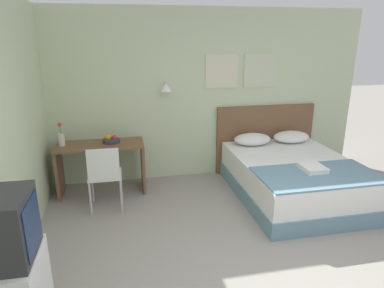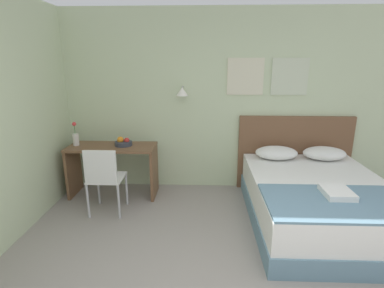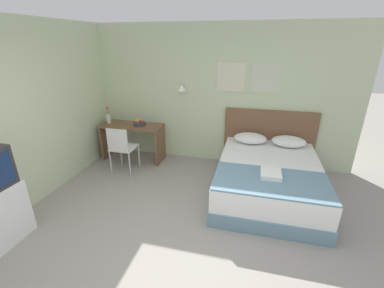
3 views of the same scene
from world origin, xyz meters
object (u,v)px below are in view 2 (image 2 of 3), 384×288
headboard (294,153)px  flower_vase (76,138)px  fruit_bowl (123,143)px  pillow_left (276,153)px  folded_towel_near_foot (337,192)px  bed (317,202)px  desk_chair (104,176)px  pillow_right (324,153)px  throw_blanket (343,203)px  desk (113,161)px

headboard → flower_vase: headboard is taller
headboard → fruit_bowl: 2.56m
flower_vase → pillow_left: bearing=1.2°
pillow_left → folded_towel_near_foot: 1.29m
headboard → bed: bearing=-90.0°
desk_chair → fruit_bowl: size_ratio=3.64×
fruit_bowl → pillow_right: bearing=0.8°
folded_towel_near_foot → pillow_right: bearing=74.7°
folded_towel_near_foot → desk_chair: (-2.62, 0.57, -0.08)m
pillow_left → pillow_right: same height
headboard → pillow_right: size_ratio=2.85×
folded_towel_near_foot → fruit_bowl: (-2.53, 1.21, 0.17)m
pillow_right → fruit_bowl: 2.87m
bed → desk_chair: desk_chair is taller
headboard → flower_vase: size_ratio=4.99×
bed → pillow_right: 0.93m
throw_blanket → flower_vase: flower_vase is taller
bed → pillow_right: pillow_right is taller
bed → pillow_right: bearing=66.8°
throw_blanket → desk_chair: size_ratio=1.71×
bed → throw_blanket: bearing=-90.0°
folded_towel_near_foot → desk: 2.93m
bed → throw_blanket: throw_blanket is taller
throw_blanket → desk: 2.99m
bed → flower_vase: bearing=167.2°
pillow_right → throw_blanket: (-0.34, -1.39, -0.08)m
pillow_right → flower_vase: size_ratio=1.75×
pillow_left → fruit_bowl: (-2.19, -0.04, 0.14)m
throw_blanket → fruit_bowl: size_ratio=6.21×
pillow_right → folded_towel_near_foot: 1.29m
bed → headboard: bearing=90.0°
fruit_bowl → flower_vase: size_ratio=0.72×
pillow_left → fruit_bowl: bearing=-179.0°
pillow_left → desk: size_ratio=0.48×
folded_towel_near_foot → flower_vase: flower_vase is taller
desk → flower_vase: bearing=179.0°
fruit_bowl → bed: bearing=-16.5°
desk → fruit_bowl: bearing=11.3°
pillow_left → desk_chair: bearing=-163.4°
pillow_right → flower_vase: flower_vase is taller
fruit_bowl → flower_vase: (-0.68, -0.02, 0.07)m
bed → fruit_bowl: size_ratio=8.44×
desk_chair → bed: bearing=-2.4°
headboard → desk: headboard is taller
pillow_right → pillow_left: bearing=180.0°
pillow_right → throw_blanket: bearing=-103.6°
bed → folded_towel_near_foot: bearing=-90.4°
pillow_left → pillow_right: (0.67, 0.00, 0.00)m
folded_towel_near_foot → desk_chair: 2.68m
bed → folded_towel_near_foot: folded_towel_near_foot is taller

